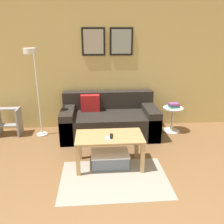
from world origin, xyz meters
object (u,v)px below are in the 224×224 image
object	(u,v)px
floor_lamp	(34,74)
remote_control	(111,136)
coffee_table	(109,142)
storage_bin	(110,159)
step_stool	(9,121)
cell_phone	(108,138)
book_stack	(174,105)
side_table	(172,117)
couch	(109,121)

from	to	relation	value
floor_lamp	remote_control	size ratio (longest dim) A/B	11.08
coffee_table	storage_bin	bearing A→B (deg)	-71.18
storage_bin	step_stool	xyz separation A→B (m)	(-1.87, 1.29, 0.17)
cell_phone	storage_bin	bearing A→B (deg)	73.06
book_stack	floor_lamp	bearing A→B (deg)	-176.52
book_stack	cell_phone	xyz separation A→B (m)	(-1.38, -1.29, -0.05)
cell_phone	book_stack	bearing A→B (deg)	49.20
floor_lamp	side_table	size ratio (longest dim) A/B	3.32
couch	step_stool	xyz separation A→B (m)	(-1.93, 0.14, -0.00)
remote_control	cell_phone	bearing A→B (deg)	-126.50
storage_bin	remote_control	distance (m)	0.39
coffee_table	side_table	bearing A→B (deg)	41.45
coffee_table	book_stack	world-z (taller)	book_stack
remote_control	storage_bin	bearing A→B (deg)	138.60
floor_lamp	side_table	distance (m)	2.74
couch	side_table	xyz separation A→B (m)	(1.27, 0.05, 0.02)
coffee_table	storage_bin	distance (m)	0.28
storage_bin	couch	bearing A→B (deg)	86.77
cell_phone	couch	bearing A→B (deg)	91.61
coffee_table	remote_control	distance (m)	0.12
storage_bin	side_table	bearing A→B (deg)	42.03
couch	side_table	size ratio (longest dim) A/B	3.59
floor_lamp	step_stool	world-z (taller)	floor_lamp
side_table	book_stack	world-z (taller)	book_stack
coffee_table	remote_control	bearing A→B (deg)	-57.77
side_table	step_stool	bearing A→B (deg)	178.42
storage_bin	floor_lamp	xyz separation A→B (m)	(-1.24, 1.06, 1.11)
storage_bin	coffee_table	bearing A→B (deg)	108.82
coffee_table	floor_lamp	bearing A→B (deg)	139.87
floor_lamp	book_stack	size ratio (longest dim) A/B	7.92
side_table	remote_control	size ratio (longest dim) A/B	3.34
couch	remote_control	bearing A→B (deg)	-92.27
book_stack	step_stool	world-z (taller)	book_stack
couch	floor_lamp	world-z (taller)	floor_lamp
floor_lamp	side_table	world-z (taller)	floor_lamp
step_stool	side_table	bearing A→B (deg)	-1.58
remote_control	cell_phone	world-z (taller)	remote_control
coffee_table	floor_lamp	size ratio (longest dim) A/B	0.59
couch	remote_control	distance (m)	1.20
coffee_table	step_stool	xyz separation A→B (m)	(-1.86, 1.27, -0.11)
book_stack	step_stool	distance (m)	3.23
couch	remote_control	xyz separation A→B (m)	(-0.05, -1.18, 0.21)
book_stack	cell_phone	size ratio (longest dim) A/B	1.50
couch	floor_lamp	xyz separation A→B (m)	(-1.31, -0.09, 0.94)
book_stack	step_stool	size ratio (longest dim) A/B	0.40
floor_lamp	step_stool	bearing A→B (deg)	159.86
remote_control	step_stool	distance (m)	2.31
side_table	step_stool	size ratio (longest dim) A/B	0.95
step_stool	storage_bin	bearing A→B (deg)	-34.62
storage_bin	cell_phone	world-z (taller)	cell_phone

